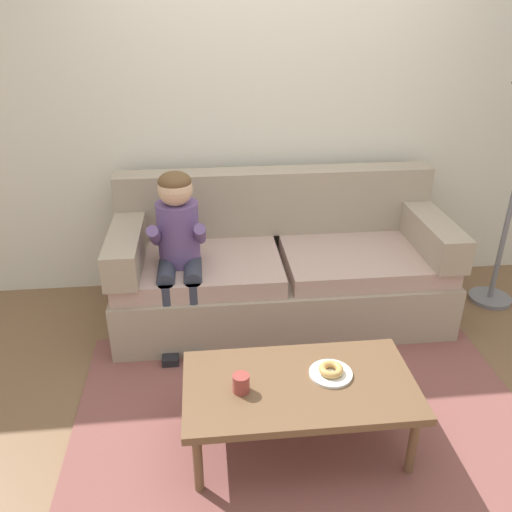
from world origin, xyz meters
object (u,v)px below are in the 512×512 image
at_px(couch, 280,268).
at_px(person_child, 178,243).
at_px(coffee_table, 299,389).
at_px(mug, 241,383).
at_px(donut, 331,369).

bearing_deg(couch, person_child, -162.64).
xyz_separation_m(couch, coffee_table, (-0.09, -1.23, 0.00)).
bearing_deg(person_child, mug, -74.04).
relative_size(couch, person_child, 2.00).
bearing_deg(couch, donut, -86.42).
relative_size(couch, mug, 24.42).
xyz_separation_m(couch, donut, (0.07, -1.19, 0.07)).
xyz_separation_m(person_child, donut, (0.74, -0.98, -0.25)).
height_order(coffee_table, donut, donut).
xyz_separation_m(couch, mug, (-0.37, -1.26, 0.09)).
height_order(couch, donut, couch).
distance_m(person_child, mug, 1.12).
bearing_deg(donut, couch, 93.58).
bearing_deg(mug, coffee_table, 5.52).
bearing_deg(couch, mug, -106.23).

